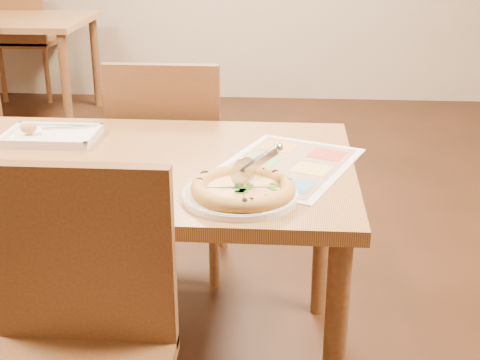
# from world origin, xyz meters

# --- Properties ---
(dining_table) EXTENTS (1.30, 0.85, 0.72)m
(dining_table) POSITION_xyz_m (0.00, 0.00, 0.63)
(dining_table) COLOR #A56A42
(dining_table) RESTS_ON ground
(chair_near) EXTENTS (0.42, 0.42, 0.47)m
(chair_near) POSITION_xyz_m (0.00, -0.60, 0.57)
(chair_near) COLOR brown
(chair_near) RESTS_ON ground
(chair_far) EXTENTS (0.42, 0.42, 0.47)m
(chair_far) POSITION_xyz_m (-0.00, 0.60, 0.57)
(chair_far) COLOR brown
(chair_far) RESTS_ON ground
(bg_chair_far) EXTENTS (0.42, 0.42, 0.47)m
(bg_chair_far) POSITION_xyz_m (-1.60, 3.30, 0.57)
(bg_chair_far) COLOR brown
(bg_chair_far) RESTS_ON ground
(plate) EXTENTS (0.35, 0.35, 0.02)m
(plate) POSITION_xyz_m (0.34, -0.25, 0.73)
(plate) COLOR white
(plate) RESTS_ON dining_table
(pizza) EXTENTS (0.27, 0.27, 0.04)m
(pizza) POSITION_xyz_m (0.35, -0.26, 0.75)
(pizza) COLOR gold
(pizza) RESTS_ON plate
(pizza_cutter) EXTENTS (0.12, 0.11, 0.09)m
(pizza_cutter) POSITION_xyz_m (0.37, -0.22, 0.81)
(pizza_cutter) COLOR silver
(pizza_cutter) RESTS_ON pizza
(appetizer_tray) EXTENTS (0.29, 0.20, 0.06)m
(appetizer_tray) POSITION_xyz_m (-0.30, 0.18, 0.73)
(appetizer_tray) COLOR silver
(appetizer_tray) RESTS_ON dining_table
(menu) EXTENTS (0.49, 0.57, 0.00)m
(menu) POSITION_xyz_m (0.45, -0.01, 0.72)
(menu) COLOR silver
(menu) RESTS_ON dining_table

